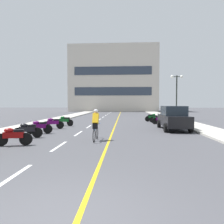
{
  "coord_description": "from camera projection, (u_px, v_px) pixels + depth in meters",
  "views": [
    {
      "loc": [
        1.05,
        -3.21,
        2.02
      ],
      "look_at": [
        -0.3,
        19.3,
        1.05
      ],
      "focal_mm": 32.22,
      "sensor_mm": 36.0,
      "label": 1
    }
  ],
  "objects": [
    {
      "name": "ground_plane",
      "position": [
        115.0,
        120.0,
        24.3
      ],
      "size": [
        140.0,
        140.0,
        0.0
      ],
      "primitive_type": "plane",
      "color": "#47474C"
    },
    {
      "name": "curb_left",
      "position": [
        64.0,
        118.0,
        27.72
      ],
      "size": [
        2.4,
        72.0,
        0.12
      ],
      "primitive_type": "cube",
      "color": "#B7B2A8",
      "rests_on": "ground"
    },
    {
      "name": "curb_right",
      "position": [
        170.0,
        118.0,
        26.86
      ],
      "size": [
        2.4,
        72.0,
        0.12
      ],
      "primitive_type": "cube",
      "color": "#B7B2A8",
      "rests_on": "ground"
    },
    {
      "name": "lane_dash_0",
      "position": [
        12.0,
        177.0,
        5.47
      ],
      "size": [
        0.14,
        2.2,
        0.01
      ],
      "primitive_type": "cube",
      "color": "silver",
      "rests_on": "ground"
    },
    {
      "name": "lane_dash_1",
      "position": [
        59.0,
        146.0,
        9.46
      ],
      "size": [
        0.14,
        2.2,
        0.01
      ],
      "primitive_type": "cube",
      "color": "silver",
      "rests_on": "ground"
    },
    {
      "name": "lane_dash_2",
      "position": [
        78.0,
        133.0,
        13.45
      ],
      "size": [
        0.14,
        2.2,
        0.01
      ],
      "primitive_type": "cube",
      "color": "silver",
      "rests_on": "ground"
    },
    {
      "name": "lane_dash_3",
      "position": [
        89.0,
        127.0,
        17.44
      ],
      "size": [
        0.14,
        2.2,
        0.01
      ],
      "primitive_type": "cube",
      "color": "silver",
      "rests_on": "ground"
    },
    {
      "name": "lane_dash_4",
      "position": [
        95.0,
        122.0,
        21.43
      ],
      "size": [
        0.14,
        2.2,
        0.01
      ],
      "primitive_type": "cube",
      "color": "silver",
      "rests_on": "ground"
    },
    {
      "name": "lane_dash_5",
      "position": [
        100.0,
        119.0,
        25.41
      ],
      "size": [
        0.14,
        2.2,
        0.01
      ],
      "primitive_type": "cube",
      "color": "silver",
      "rests_on": "ground"
    },
    {
      "name": "lane_dash_6",
      "position": [
        103.0,
        117.0,
        29.4
      ],
      "size": [
        0.14,
        2.2,
        0.01
      ],
      "primitive_type": "cube",
      "color": "silver",
      "rests_on": "ground"
    },
    {
      "name": "lane_dash_7",
      "position": [
        106.0,
        115.0,
        33.39
      ],
      "size": [
        0.14,
        2.2,
        0.01
      ],
      "primitive_type": "cube",
      "color": "silver",
      "rests_on": "ground"
    },
    {
      "name": "lane_dash_8",
      "position": [
        108.0,
        114.0,
        37.38
      ],
      "size": [
        0.14,
        2.2,
        0.01
      ],
      "primitive_type": "cube",
      "color": "silver",
      "rests_on": "ground"
    },
    {
      "name": "lane_dash_9",
      "position": [
        109.0,
        113.0,
        41.37
      ],
      "size": [
        0.14,
        2.2,
        0.01
      ],
      "primitive_type": "cube",
      "color": "silver",
      "rests_on": "ground"
    },
    {
      "name": "lane_dash_10",
      "position": [
        110.0,
        112.0,
        45.36
      ],
      "size": [
        0.14,
        2.2,
        0.01
      ],
      "primitive_type": "cube",
      "color": "silver",
      "rests_on": "ground"
    },
    {
      "name": "lane_dash_11",
      "position": [
        112.0,
        112.0,
        49.35
      ],
      "size": [
        0.14,
        2.2,
        0.01
      ],
      "primitive_type": "cube",
      "color": "silver",
      "rests_on": "ground"
    },
    {
      "name": "centre_line_yellow",
      "position": [
        118.0,
        118.0,
        27.28
      ],
      "size": [
        0.12,
        66.0,
        0.01
      ],
      "primitive_type": "cube",
      "color": "gold",
      "rests_on": "ground"
    },
    {
      "name": "office_building",
      "position": [
        114.0,
        80.0,
        52.18
      ],
      "size": [
        22.02,
        8.55,
        16.39
      ],
      "color": "beige",
      "rests_on": "ground"
    },
    {
      "name": "street_lamp_mid",
      "position": [
        177.0,
        87.0,
        23.38
      ],
      "size": [
        1.46,
        0.36,
        5.18
      ],
      "color": "black",
      "rests_on": "curb_right"
    },
    {
      "name": "parked_car_near",
      "position": [
        173.0,
        118.0,
        15.27
      ],
      "size": [
        1.93,
        4.21,
        1.82
      ],
      "color": "black",
      "rests_on": "ground"
    },
    {
      "name": "motorcycle_1",
      "position": [
        13.0,
        136.0,
        9.53
      ],
      "size": [
        1.67,
        0.7,
        0.92
      ],
      "color": "black",
      "rests_on": "ground"
    },
    {
      "name": "motorcycle_2",
      "position": [
        27.0,
        130.0,
        11.71
      ],
      "size": [
        1.7,
        0.6,
        0.92
      ],
      "color": "black",
      "rests_on": "ground"
    },
    {
      "name": "motorcycle_3",
      "position": [
        39.0,
        127.0,
        13.32
      ],
      "size": [
        1.69,
        0.6,
        0.92
      ],
      "color": "black",
      "rests_on": "ground"
    },
    {
      "name": "motorcycle_4",
      "position": [
        53.0,
        123.0,
        15.88
      ],
      "size": [
        1.69,
        0.62,
        0.92
      ],
      "color": "black",
      "rests_on": "ground"
    },
    {
      "name": "motorcycle_5",
      "position": [
        64.0,
        121.0,
        17.98
      ],
      "size": [
        1.67,
        0.71,
        0.92
      ],
      "color": "black",
      "rests_on": "ground"
    },
    {
      "name": "motorcycle_6",
      "position": [
        161.0,
        119.0,
        19.41
      ],
      "size": [
        1.7,
        0.6,
        0.92
      ],
      "color": "black",
      "rests_on": "ground"
    },
    {
      "name": "motorcycle_7",
      "position": [
        158.0,
        118.0,
        20.91
      ],
      "size": [
        1.68,
        0.66,
        0.92
      ],
      "color": "black",
      "rests_on": "ground"
    },
    {
      "name": "motorcycle_8",
      "position": [
        152.0,
        117.0,
        22.47
      ],
      "size": [
        1.64,
        0.8,
        0.92
      ],
      "color": "black",
      "rests_on": "ground"
    },
    {
      "name": "cyclist_rider",
      "position": [
        96.0,
        124.0,
        10.93
      ],
      "size": [
        0.42,
        1.77,
        1.71
      ],
      "color": "black",
      "rests_on": "ground"
    }
  ]
}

